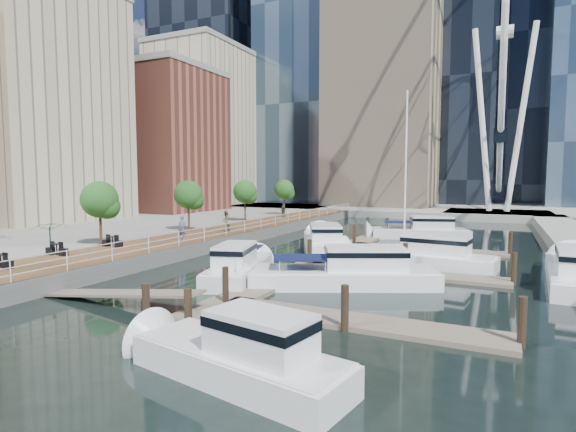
# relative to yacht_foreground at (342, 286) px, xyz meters

# --- Properties ---
(ground) EXTENTS (520.00, 520.00, 0.00)m
(ground) POSITION_rel_yacht_foreground_xyz_m (-6.64, -3.87, 0.00)
(ground) COLOR black
(ground) RESTS_ON ground
(boardwalk) EXTENTS (6.00, 60.00, 1.00)m
(boardwalk) POSITION_rel_yacht_foreground_xyz_m (-15.64, 11.13, 0.50)
(boardwalk) COLOR brown
(boardwalk) RESTS_ON ground
(seawall) EXTENTS (0.25, 60.00, 1.00)m
(seawall) POSITION_rel_yacht_foreground_xyz_m (-12.64, 11.13, 0.50)
(seawall) COLOR #595954
(seawall) RESTS_ON ground
(land_inland) EXTENTS (48.00, 90.00, 1.00)m
(land_inland) POSITION_rel_yacht_foreground_xyz_m (-42.64, 11.13, 0.50)
(land_inland) COLOR gray
(land_inland) RESTS_ON ground
(land_far) EXTENTS (200.00, 114.00, 1.00)m
(land_far) POSITION_rel_yacht_foreground_xyz_m (-6.64, 98.13, 0.50)
(land_far) COLOR gray
(land_far) RESTS_ON ground
(pier) EXTENTS (14.00, 12.00, 1.00)m
(pier) POSITION_rel_yacht_foreground_xyz_m (7.36, 48.13, 0.50)
(pier) COLOR gray
(pier) RESTS_ON ground
(railing) EXTENTS (0.10, 60.00, 1.05)m
(railing) POSITION_rel_yacht_foreground_xyz_m (-12.74, 11.13, 1.52)
(railing) COLOR white
(railing) RESTS_ON boardwalk
(floating_docks) EXTENTS (16.00, 34.00, 2.60)m
(floating_docks) POSITION_rel_yacht_foreground_xyz_m (1.33, 6.11, 0.49)
(floating_docks) COLOR #6D6051
(floating_docks) RESTS_ON ground
(midrise_condos) EXTENTS (19.00, 67.00, 28.00)m
(midrise_condos) POSITION_rel_yacht_foreground_xyz_m (-40.21, 22.95, 13.42)
(midrise_condos) COLOR #BCAD8E
(midrise_condos) RESTS_ON ground
(ferris_wheel) EXTENTS (5.80, 45.60, 47.80)m
(ferris_wheel) POSITION_rel_yacht_foreground_xyz_m (7.36, 48.13, 25.92)
(ferris_wheel) COLOR white
(ferris_wheel) RESTS_ON ground
(street_trees) EXTENTS (2.60, 42.60, 4.60)m
(street_trees) POSITION_rel_yacht_foreground_xyz_m (-18.04, 10.13, 4.29)
(street_trees) COLOR #3F2B1C
(street_trees) RESTS_ON ground
(cafe_tables) EXTENTS (2.50, 13.70, 0.74)m
(cafe_tables) POSITION_rel_yacht_foreground_xyz_m (-17.04, -5.87, 1.37)
(cafe_tables) COLOR black
(cafe_tables) RESTS_ON ground
(yacht_foreground) EXTENTS (11.20, 7.29, 2.15)m
(yacht_foreground) POSITION_rel_yacht_foreground_xyz_m (0.00, 0.00, 0.00)
(yacht_foreground) COLOR white
(yacht_foreground) RESTS_ON ground
(pedestrian_near) EXTENTS (0.78, 0.60, 1.88)m
(pedestrian_near) POSITION_rel_yacht_foreground_xyz_m (-14.80, 5.09, 1.94)
(pedestrian_near) COLOR #53556E
(pedestrian_near) RESTS_ON boardwalk
(pedestrian_mid) EXTENTS (0.75, 0.95, 1.92)m
(pedestrian_mid) POSITION_rel_yacht_foreground_xyz_m (-14.51, 10.84, 1.96)
(pedestrian_mid) COLOR #7E6C57
(pedestrian_mid) RESTS_ON boardwalk
(pedestrian_far) EXTENTS (1.07, 0.71, 1.70)m
(pedestrian_far) POSITION_rel_yacht_foreground_xyz_m (-16.42, 26.50, 1.85)
(pedestrian_far) COLOR #30363C
(pedestrian_far) RESTS_ON boardwalk
(moored_yachts) EXTENTS (22.39, 38.35, 11.50)m
(moored_yachts) POSITION_rel_yacht_foreground_xyz_m (1.92, 7.26, 0.00)
(moored_yachts) COLOR white
(moored_yachts) RESTS_ON ground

